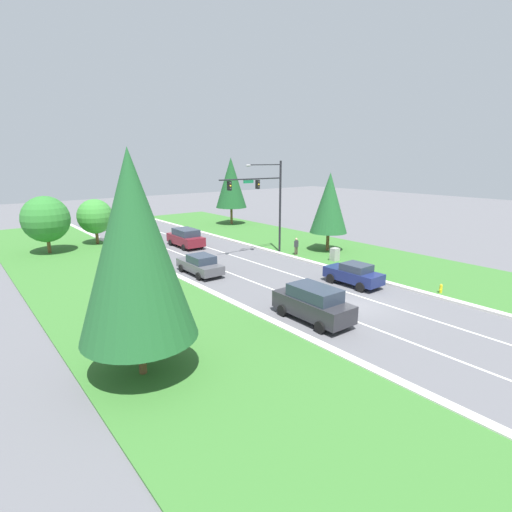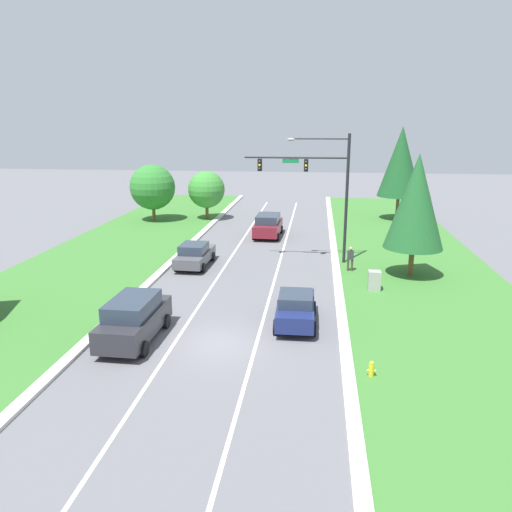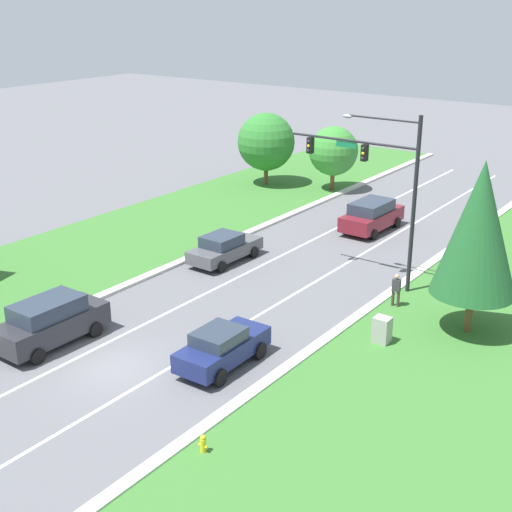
{
  "view_description": "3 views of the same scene",
  "coord_description": "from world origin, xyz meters",
  "px_view_note": "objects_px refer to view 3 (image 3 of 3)",
  "views": [
    {
      "loc": [
        -19.24,
        -14.68,
        8.92
      ],
      "look_at": [
        -1.03,
        8.39,
        1.75
      ],
      "focal_mm": 28.0,
      "sensor_mm": 36.0,
      "label": 1
    },
    {
      "loc": [
        4.25,
        -19.84,
        9.4
      ],
      "look_at": [
        0.79,
        8.3,
        1.82
      ],
      "focal_mm": 35.0,
      "sensor_mm": 36.0,
      "label": 2
    },
    {
      "loc": [
        19.21,
        -16.96,
        13.92
      ],
      "look_at": [
        0.35,
        9.14,
        2.06
      ],
      "focal_mm": 50.0,
      "sensor_mm": 36.0,
      "label": 3
    }
  ],
  "objects_px": {
    "oak_near_left_tree": "(333,151)",
    "oak_far_left_tree": "(266,142)",
    "graphite_sedan": "(224,248)",
    "utility_cabinet": "(382,331)",
    "charcoal_suv": "(51,321)",
    "burgundy_suv": "(372,215)",
    "conifer_near_right_tree": "(479,229)",
    "pedestrian": "(396,289)",
    "navy_sedan": "(222,347)",
    "traffic_signal_mast": "(380,174)",
    "fire_hydrant": "(203,445)"
  },
  "relations": [
    {
      "from": "burgundy_suv",
      "to": "conifer_near_right_tree",
      "type": "xyz_separation_m",
      "value": [
        10.06,
        -10.46,
        3.8
      ]
    },
    {
      "from": "oak_far_left_tree",
      "to": "graphite_sedan",
      "type": "bearing_deg",
      "value": -62.65
    },
    {
      "from": "burgundy_suv",
      "to": "charcoal_suv",
      "type": "relative_size",
      "value": 1.01
    },
    {
      "from": "navy_sedan",
      "to": "charcoal_suv",
      "type": "xyz_separation_m",
      "value": [
        -7.02,
        -2.7,
        0.2
      ]
    },
    {
      "from": "graphite_sedan",
      "to": "utility_cabinet",
      "type": "relative_size",
      "value": 3.82
    },
    {
      "from": "oak_far_left_tree",
      "to": "charcoal_suv",
      "type": "bearing_deg",
      "value": -73.5
    },
    {
      "from": "burgundy_suv",
      "to": "utility_cabinet",
      "type": "xyz_separation_m",
      "value": [
        7.49,
        -13.61,
        -0.37
      ]
    },
    {
      "from": "graphite_sedan",
      "to": "oak_far_left_tree",
      "type": "relative_size",
      "value": 0.84
    },
    {
      "from": "traffic_signal_mast",
      "to": "burgundy_suv",
      "type": "xyz_separation_m",
      "value": [
        -4.18,
        7.85,
        -4.76
      ]
    },
    {
      "from": "burgundy_suv",
      "to": "utility_cabinet",
      "type": "bearing_deg",
      "value": -59.74
    },
    {
      "from": "charcoal_suv",
      "to": "burgundy_suv",
      "type": "bearing_deg",
      "value": 80.99
    },
    {
      "from": "navy_sedan",
      "to": "burgundy_suv",
      "type": "distance_m",
      "value": 19.33
    },
    {
      "from": "pedestrian",
      "to": "navy_sedan",
      "type": "bearing_deg",
      "value": 63.43
    },
    {
      "from": "pedestrian",
      "to": "conifer_near_right_tree",
      "type": "relative_size",
      "value": 0.22
    },
    {
      "from": "utility_cabinet",
      "to": "conifer_near_right_tree",
      "type": "xyz_separation_m",
      "value": [
        2.57,
        3.15,
        4.17
      ]
    },
    {
      "from": "pedestrian",
      "to": "oak_near_left_tree",
      "type": "xyz_separation_m",
      "value": [
        -13.19,
        16.82,
        2.07
      ]
    },
    {
      "from": "graphite_sedan",
      "to": "burgundy_suv",
      "type": "relative_size",
      "value": 0.94
    },
    {
      "from": "traffic_signal_mast",
      "to": "pedestrian",
      "type": "bearing_deg",
      "value": -43.03
    },
    {
      "from": "pedestrian",
      "to": "utility_cabinet",
      "type": "bearing_deg",
      "value": 99.17
    },
    {
      "from": "graphite_sedan",
      "to": "utility_cabinet",
      "type": "height_order",
      "value": "graphite_sedan"
    },
    {
      "from": "traffic_signal_mast",
      "to": "navy_sedan",
      "type": "distance_m",
      "value": 12.28
    },
    {
      "from": "navy_sedan",
      "to": "utility_cabinet",
      "type": "distance_m",
      "value": 6.93
    },
    {
      "from": "oak_near_left_tree",
      "to": "oak_far_left_tree",
      "type": "distance_m",
      "value": 5.25
    },
    {
      "from": "oak_near_left_tree",
      "to": "traffic_signal_mast",
      "type": "bearing_deg",
      "value": -53.33
    },
    {
      "from": "utility_cabinet",
      "to": "fire_hydrant",
      "type": "height_order",
      "value": "utility_cabinet"
    },
    {
      "from": "oak_near_left_tree",
      "to": "charcoal_suv",
      "type": "bearing_deg",
      "value": -83.95
    },
    {
      "from": "charcoal_suv",
      "to": "pedestrian",
      "type": "height_order",
      "value": "charcoal_suv"
    },
    {
      "from": "graphite_sedan",
      "to": "oak_near_left_tree",
      "type": "height_order",
      "value": "oak_near_left_tree"
    },
    {
      "from": "burgundy_suv",
      "to": "pedestrian",
      "type": "bearing_deg",
      "value": -55.82
    },
    {
      "from": "traffic_signal_mast",
      "to": "charcoal_suv",
      "type": "height_order",
      "value": "traffic_signal_mast"
    },
    {
      "from": "traffic_signal_mast",
      "to": "conifer_near_right_tree",
      "type": "relative_size",
      "value": 1.14
    },
    {
      "from": "navy_sedan",
      "to": "oak_far_left_tree",
      "type": "bearing_deg",
      "value": 120.88
    },
    {
      "from": "fire_hydrant",
      "to": "pedestrian",
      "type": "bearing_deg",
      "value": 89.94
    },
    {
      "from": "oak_near_left_tree",
      "to": "pedestrian",
      "type": "bearing_deg",
      "value": -51.91
    },
    {
      "from": "navy_sedan",
      "to": "pedestrian",
      "type": "xyz_separation_m",
      "value": [
        3.12,
        9.2,
        0.1
      ]
    },
    {
      "from": "burgundy_suv",
      "to": "oak_far_left_tree",
      "type": "distance_m",
      "value": 13.23
    },
    {
      "from": "charcoal_suv",
      "to": "oak_near_left_tree",
      "type": "bearing_deg",
      "value": 96.95
    },
    {
      "from": "graphite_sedan",
      "to": "traffic_signal_mast",
      "type": "bearing_deg",
      "value": 14.12
    },
    {
      "from": "pedestrian",
      "to": "oak_near_left_tree",
      "type": "relative_size",
      "value": 0.35
    },
    {
      "from": "charcoal_suv",
      "to": "conifer_near_right_tree",
      "type": "height_order",
      "value": "conifer_near_right_tree"
    },
    {
      "from": "conifer_near_right_tree",
      "to": "oak_far_left_tree",
      "type": "distance_m",
      "value": 27.07
    },
    {
      "from": "pedestrian",
      "to": "oak_near_left_tree",
      "type": "distance_m",
      "value": 21.47
    },
    {
      "from": "burgundy_suv",
      "to": "conifer_near_right_tree",
      "type": "distance_m",
      "value": 15.0
    },
    {
      "from": "oak_near_left_tree",
      "to": "oak_far_left_tree",
      "type": "height_order",
      "value": "oak_far_left_tree"
    },
    {
      "from": "conifer_near_right_tree",
      "to": "oak_far_left_tree",
      "type": "height_order",
      "value": "conifer_near_right_tree"
    },
    {
      "from": "charcoal_suv",
      "to": "oak_far_left_tree",
      "type": "bearing_deg",
      "value": 107.39
    },
    {
      "from": "utility_cabinet",
      "to": "oak_far_left_tree",
      "type": "xyz_separation_m",
      "value": [
        -19.33,
        19.0,
        2.76
      ]
    },
    {
      "from": "traffic_signal_mast",
      "to": "conifer_near_right_tree",
      "type": "height_order",
      "value": "traffic_signal_mast"
    },
    {
      "from": "graphite_sedan",
      "to": "oak_near_left_tree",
      "type": "xyz_separation_m",
      "value": [
        -2.83,
        16.69,
        2.22
      ]
    },
    {
      "from": "pedestrian",
      "to": "charcoal_suv",
      "type": "bearing_deg",
      "value": 41.72
    }
  ]
}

